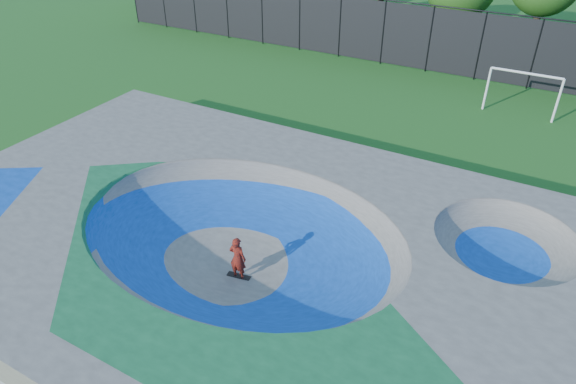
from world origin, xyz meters
name	(u,v)px	position (x,y,z in m)	size (l,w,h in m)	color
ground	(241,262)	(0.00, 0.00, 0.00)	(120.00, 120.00, 0.00)	#1A5116
skate_deck	(240,244)	(0.00, 0.00, 0.75)	(22.00, 14.00, 1.50)	gray
skater	(238,258)	(0.33, -0.64, 0.78)	(0.57, 0.37, 1.55)	red
skateboard	(239,276)	(0.33, -0.64, 0.03)	(0.78, 0.22, 0.05)	black
soccer_goal	(524,86)	(6.09, 16.72, 1.62)	(3.53, 0.12, 2.33)	white
fence	(430,38)	(0.00, 21.00, 2.10)	(48.09, 0.09, 4.04)	black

